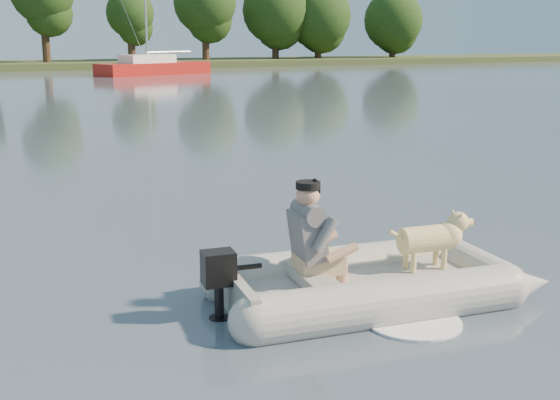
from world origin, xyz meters
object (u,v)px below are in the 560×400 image
man (310,232)px  sailboat (153,67)px  dinghy (374,244)px  dog (426,244)px

man → sailboat: 47.73m
dinghy → dog: size_ratio=4.85×
dinghy → dog: bearing=4.6°
dog → sailboat: (8.79, 46.75, -0.01)m
dog → sailboat: bearing=84.4°
dinghy → sailboat: 47.70m
dog → sailboat: sailboat is taller
dinghy → sailboat: bearing=83.6°
dinghy → man: 0.76m
dinghy → man: (-0.72, 0.12, 0.19)m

